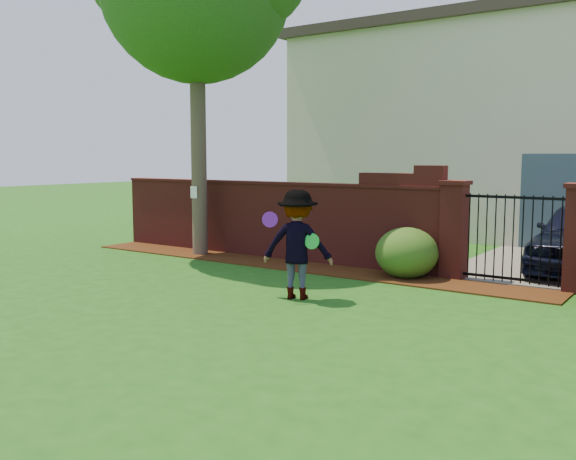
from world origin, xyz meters
The scene contains 12 objects.
ground centered at (0.00, 0.00, -0.01)m, with size 80.00×80.00×0.01m, color #1B4E13.
mulch_bed centered at (-0.95, 3.34, 0.01)m, with size 11.10×1.08×0.03m, color #331909.
brick_wall centered at (-2.01, 4.00, 0.93)m, with size 8.70×0.31×2.16m.
pillar_left centered at (2.40, 4.00, 0.96)m, with size 0.50×0.50×1.88m.
iron_gate centered at (3.50, 4.00, 0.85)m, with size 1.78×0.03×1.60m.
driveway centered at (3.50, 8.00, 0.01)m, with size 3.20×8.00×0.01m, color #65635E.
house centered at (1.00, 12.00, 3.16)m, with size 12.40×6.40×6.30m.
paper_notice centered at (-3.60, 3.21, 1.50)m, with size 0.20×0.01×0.28m, color white.
shrub_left centered at (1.65, 3.52, 0.49)m, with size 1.20×1.20×0.98m, color #204F17.
man centered at (0.91, 0.86, 0.90)m, with size 1.16×0.67×1.79m, color gray.
frisbee_purple centered at (0.61, 0.53, 1.32)m, with size 0.26×0.26×0.02m, color purple.
frisbee_green centered at (1.22, 0.84, 0.98)m, with size 0.26×0.26×0.02m, color green.
Camera 1 is at (6.59, -7.51, 2.32)m, focal length 39.04 mm.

